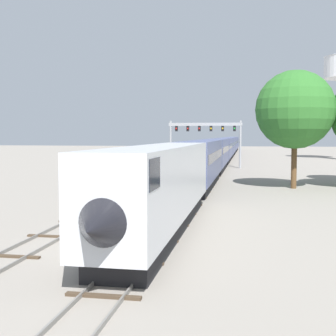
{
  "coord_description": "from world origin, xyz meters",
  "views": [
    {
      "loc": [
        6.65,
        -19.93,
        5.37
      ],
      "look_at": [
        1.0,
        12.0,
        3.0
      ],
      "focal_mm": 48.06,
      "sensor_mm": 36.0,
      "label": 1
    }
  ],
  "objects": [
    {
      "name": "ground_plane",
      "position": [
        0.0,
        0.0,
        0.0
      ],
      "size": [
        400.0,
        400.0,
        0.0
      ],
      "primitive_type": "plane",
      "color": "gray"
    },
    {
      "name": "track_main",
      "position": [
        2.0,
        60.0,
        0.07
      ],
      "size": [
        2.6,
        200.0,
        0.16
      ],
      "color": "slate",
      "rests_on": "ground"
    },
    {
      "name": "track_near",
      "position": [
        -3.5,
        40.0,
        0.07
      ],
      "size": [
        2.6,
        160.0,
        0.16
      ],
      "color": "slate",
      "rests_on": "ground"
    },
    {
      "name": "passenger_train",
      "position": [
        2.0,
        70.68,
        2.61
      ],
      "size": [
        3.04,
        153.7,
        4.8
      ],
      "color": "silver",
      "rests_on": "ground"
    },
    {
      "name": "signal_gantry",
      "position": [
        -0.25,
        54.19,
        5.74
      ],
      "size": [
        12.1,
        0.49,
        7.76
      ],
      "color": "#999BA0",
      "rests_on": "ground"
    },
    {
      "name": "trackside_tree_right",
      "position": [
        11.29,
        26.72,
        7.91
      ],
      "size": [
        7.85,
        7.85,
        11.85
      ],
      "color": "brown",
      "rests_on": "ground"
    }
  ]
}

